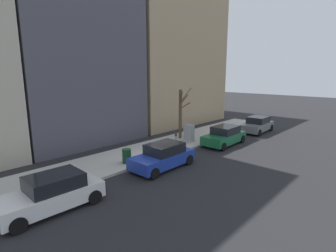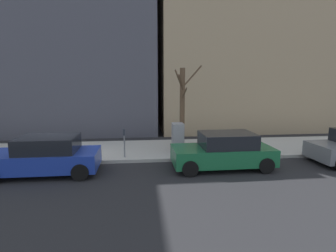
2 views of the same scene
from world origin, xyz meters
name	(u,v)px [view 1 (image 1 of 2)]	position (x,y,z in m)	size (l,w,h in m)	color
ground_plane	(153,163)	(0.00, 0.00, 0.00)	(120.00, 120.00, 0.00)	#232326
sidewalk	(133,155)	(2.00, 0.00, 0.07)	(4.00, 36.00, 0.15)	#B2AFA8
parked_car_grey	(257,125)	(-1.04, -13.34, 0.74)	(2.04, 4.26, 1.52)	slate
parked_car_green	(224,136)	(-1.09, -7.04, 0.74)	(1.97, 4.23, 1.52)	#196038
parked_car_blue	(163,156)	(-1.11, 0.19, 0.74)	(1.95, 4.22, 1.52)	#1E389E
parked_car_white	(52,193)	(-1.11, 7.01, 0.74)	(2.02, 4.25, 1.52)	white
parking_meter	(176,139)	(0.45, -2.81, 0.98)	(0.14, 0.10, 1.35)	slate
utility_box	(189,133)	(1.30, -5.42, 0.85)	(0.83, 0.61, 1.43)	#A8A399
bare_tree	(181,113)	(2.56, -5.85, 2.38)	(1.25, 1.48, 4.35)	brown
trash_bin	(127,156)	(0.90, 1.41, 0.60)	(0.56, 0.56, 0.90)	#14381E
office_tower_left	(152,56)	(11.97, -11.57, 7.75)	(12.94, 12.94, 15.51)	tan
office_block_center	(64,52)	(10.48, 0.28, 7.49)	(9.96, 9.96, 14.98)	#4C4C56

